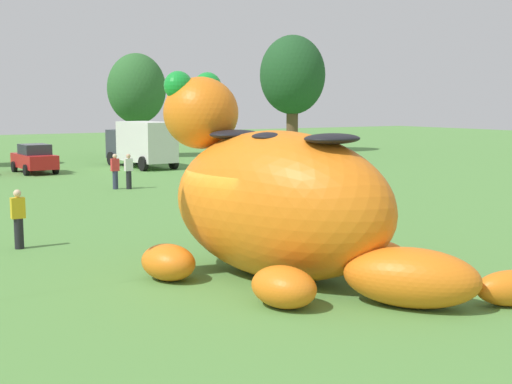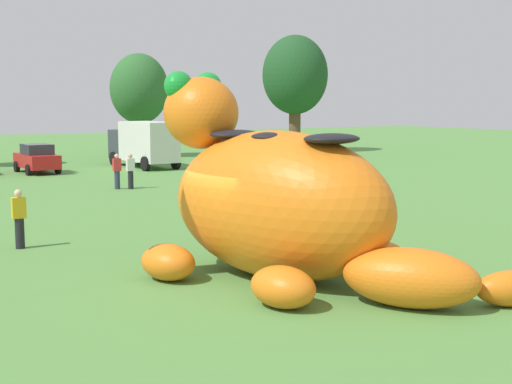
{
  "view_description": "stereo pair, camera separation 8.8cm",
  "coord_description": "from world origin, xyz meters",
  "px_view_note": "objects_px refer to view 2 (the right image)",
  "views": [
    {
      "loc": [
        -8.22,
        -14.49,
        4.16
      ],
      "look_at": [
        0.77,
        0.2,
        1.95
      ],
      "focal_mm": 49.1,
      "sensor_mm": 36.0,
      "label": 1
    },
    {
      "loc": [
        -8.14,
        -14.53,
        4.16
      ],
      "look_at": [
        0.77,
        0.2,
        1.95
      ],
      "focal_mm": 49.1,
      "sensor_mm": 36.0,
      "label": 2
    }
  ],
  "objects_px": {
    "spectator_by_cars": "(238,194)",
    "spectator_wandering": "(117,172)",
    "car_red": "(37,158)",
    "giant_inflatable_creature": "(279,202)",
    "spectator_near_inflatable": "(131,171)",
    "box_truck": "(144,143)",
    "spectator_mid_field": "(19,219)"
  },
  "relations": [
    {
      "from": "giant_inflatable_creature",
      "to": "spectator_near_inflatable",
      "type": "height_order",
      "value": "giant_inflatable_creature"
    },
    {
      "from": "giant_inflatable_creature",
      "to": "spectator_wandering",
      "type": "relative_size",
      "value": 5.24
    },
    {
      "from": "giant_inflatable_creature",
      "to": "box_truck",
      "type": "height_order",
      "value": "giant_inflatable_creature"
    },
    {
      "from": "giant_inflatable_creature",
      "to": "spectator_by_cars",
      "type": "distance_m",
      "value": 9.1
    },
    {
      "from": "spectator_wandering",
      "to": "spectator_mid_field",
      "type": "bearing_deg",
      "value": -121.39
    },
    {
      "from": "box_truck",
      "to": "spectator_mid_field",
      "type": "xyz_separation_m",
      "value": [
        -12.74,
        -21.96,
        -0.75
      ]
    },
    {
      "from": "spectator_near_inflatable",
      "to": "spectator_by_cars",
      "type": "height_order",
      "value": "same"
    },
    {
      "from": "box_truck",
      "to": "spectator_mid_field",
      "type": "height_order",
      "value": "box_truck"
    },
    {
      "from": "spectator_near_inflatable",
      "to": "spectator_mid_field",
      "type": "distance_m",
      "value": 13.97
    },
    {
      "from": "spectator_near_inflatable",
      "to": "spectator_mid_field",
      "type": "height_order",
      "value": "same"
    },
    {
      "from": "giant_inflatable_creature",
      "to": "car_red",
      "type": "xyz_separation_m",
      "value": [
        1.37,
        28.51,
        -0.95
      ]
    },
    {
      "from": "box_truck",
      "to": "spectator_wandering",
      "type": "xyz_separation_m",
      "value": [
        -5.49,
        -10.09,
        -0.75
      ]
    },
    {
      "from": "giant_inflatable_creature",
      "to": "spectator_mid_field",
      "type": "distance_m",
      "value": 8.1
    },
    {
      "from": "car_red",
      "to": "spectator_wandering",
      "type": "distance_m",
      "value": 10.07
    },
    {
      "from": "spectator_near_inflatable",
      "to": "spectator_mid_field",
      "type": "relative_size",
      "value": 1.0
    },
    {
      "from": "car_red",
      "to": "spectator_mid_field",
      "type": "bearing_deg",
      "value": -105.1
    },
    {
      "from": "box_truck",
      "to": "car_red",
      "type": "bearing_deg",
      "value": -179.13
    },
    {
      "from": "giant_inflatable_creature",
      "to": "spectator_near_inflatable",
      "type": "relative_size",
      "value": 5.24
    },
    {
      "from": "spectator_near_inflatable",
      "to": "spectator_by_cars",
      "type": "xyz_separation_m",
      "value": [
        0.32,
        -9.93,
        0.0
      ]
    },
    {
      "from": "spectator_near_inflatable",
      "to": "spectator_by_cars",
      "type": "relative_size",
      "value": 1.0
    },
    {
      "from": "giant_inflatable_creature",
      "to": "spectator_mid_field",
      "type": "bearing_deg",
      "value": 124.23
    },
    {
      "from": "box_truck",
      "to": "spectator_near_inflatable",
      "type": "relative_size",
      "value": 3.82
    },
    {
      "from": "car_red",
      "to": "giant_inflatable_creature",
      "type": "bearing_deg",
      "value": -92.76
    },
    {
      "from": "spectator_mid_field",
      "to": "spectator_by_cars",
      "type": "height_order",
      "value": "same"
    },
    {
      "from": "box_truck",
      "to": "spectator_by_cars",
      "type": "xyz_separation_m",
      "value": [
        -4.6,
        -20.31,
        -0.75
      ]
    },
    {
      "from": "spectator_by_cars",
      "to": "spectator_wandering",
      "type": "distance_m",
      "value": 10.27
    },
    {
      "from": "car_red",
      "to": "box_truck",
      "type": "bearing_deg",
      "value": 0.87
    },
    {
      "from": "spectator_near_inflatable",
      "to": "spectator_mid_field",
      "type": "bearing_deg",
      "value": -124.04
    },
    {
      "from": "car_red",
      "to": "spectator_by_cars",
      "type": "xyz_separation_m",
      "value": [
        2.24,
        -20.21,
        -0.01
      ]
    },
    {
      "from": "giant_inflatable_creature",
      "to": "car_red",
      "type": "distance_m",
      "value": 28.56
    },
    {
      "from": "car_red",
      "to": "box_truck",
      "type": "relative_size",
      "value": 0.64
    },
    {
      "from": "spectator_near_inflatable",
      "to": "spectator_wandering",
      "type": "relative_size",
      "value": 1.0
    }
  ]
}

